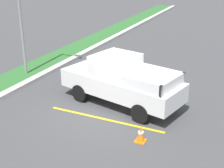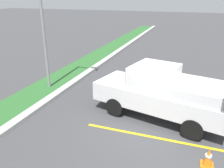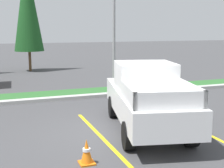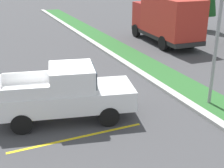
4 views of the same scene
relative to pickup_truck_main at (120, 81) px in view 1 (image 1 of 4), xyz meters
name	(u,v)px [view 1 (image 1 of 4)]	position (x,y,z in m)	size (l,w,h in m)	color
ground_plane	(113,109)	(-0.63, 0.03, -1.04)	(120.00, 120.00, 0.00)	#424244
parking_line_near	(105,119)	(-1.56, -0.05, -1.04)	(0.12, 4.80, 0.01)	yellow
parking_line_far	(134,91)	(1.54, -0.05, -1.04)	(0.12, 4.80, 0.01)	yellow
curb_strip	(17,87)	(-0.63, 5.03, -0.97)	(56.00, 0.40, 0.15)	#B2B2AD
grass_median	(0,85)	(-0.63, 6.13, -1.01)	(56.00, 1.80, 0.06)	#2D662D
pickup_truck_main	(120,81)	(0.00, 0.00, 0.00)	(3.02, 5.51, 2.10)	black
traffic_cone	(141,134)	(-2.47, -1.85, -0.75)	(0.36, 0.36, 0.60)	orange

